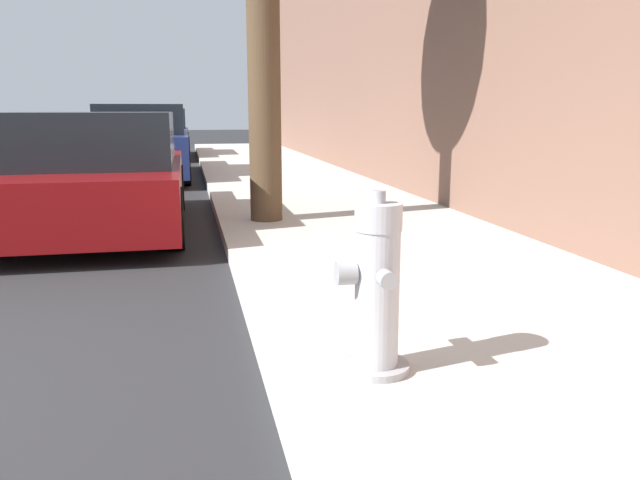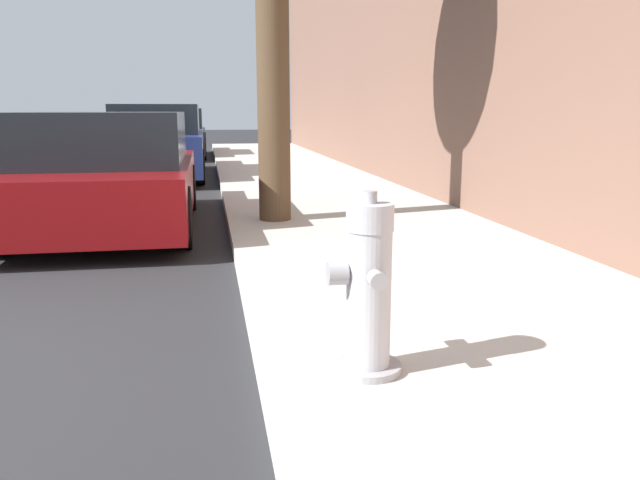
{
  "view_description": "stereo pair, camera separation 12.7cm",
  "coord_description": "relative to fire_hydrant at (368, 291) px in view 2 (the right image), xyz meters",
  "views": [
    {
      "loc": [
        1.69,
        -2.77,
        1.33
      ],
      "look_at": [
        2.51,
        1.06,
        0.51
      ],
      "focal_mm": 35.0,
      "sensor_mm": 36.0,
      "label": 1
    },
    {
      "loc": [
        1.81,
        -2.79,
        1.33
      ],
      "look_at": [
        2.51,
        1.06,
        0.51
      ],
      "focal_mm": 35.0,
      "sensor_mm": 36.0,
      "label": 2
    }
  ],
  "objects": [
    {
      "name": "sidewalk_slab",
      "position": [
        0.93,
        0.14,
        -0.45
      ],
      "size": [
        2.85,
        40.0,
        0.13
      ],
      "color": "beige",
      "rests_on": "ground_plane"
    },
    {
      "name": "fire_hydrant",
      "position": [
        0.0,
        0.0,
        0.0
      ],
      "size": [
        0.35,
        0.35,
        0.85
      ],
      "color": "#97979C",
      "rests_on": "sidewalk_slab"
    },
    {
      "name": "parked_car_near",
      "position": [
        -1.8,
        4.58,
        0.11
      ],
      "size": [
        1.86,
        3.92,
        1.3
      ],
      "color": "maroon",
      "rests_on": "ground_plane"
    },
    {
      "name": "parked_car_mid",
      "position": [
        -1.6,
        10.01,
        0.17
      ],
      "size": [
        1.7,
        4.43,
        1.42
      ],
      "color": "navy",
      "rests_on": "ground_plane"
    },
    {
      "name": "parked_car_far",
      "position": [
        -1.6,
        15.53,
        0.14
      ],
      "size": [
        1.78,
        4.25,
        1.35
      ],
      "color": "black",
      "rests_on": "ground_plane"
    }
  ]
}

